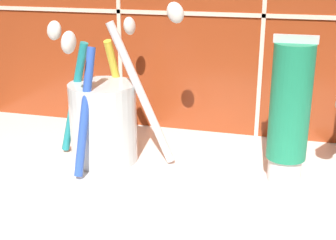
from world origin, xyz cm
name	(u,v)px	position (x,y,z in cm)	size (l,w,h in cm)	color
sink_counter	(222,198)	(0.00, 0.00, 1.00)	(74.27, 32.95, 2.00)	white
toothbrush_cup	(104,118)	(-14.21, 3.82, 7.07)	(16.28, 14.81, 18.11)	silver
toothpaste_tube	(290,112)	(5.82, 3.77, 9.52)	(4.22, 4.02, 15.15)	white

